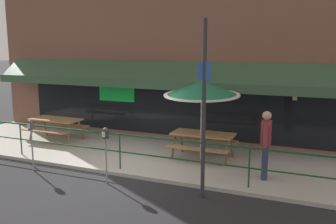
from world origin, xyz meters
The scene contains 11 objects.
ground_plane centered at (0.00, 0.00, 0.00)m, with size 120.00×120.00×0.00m, color #232326.
patio_deck centered at (0.00, 2.00, 0.05)m, with size 15.00×4.00×0.10m, color #ADA89E.
restaurant_building centered at (0.00, 4.23, 4.20)m, with size 15.00×1.60×8.47m.
patio_railing centered at (0.00, 0.30, 0.80)m, with size 13.84×0.04×0.97m.
picnic_table_left centered at (-3.61, 2.11, 0.71)m, with size 1.80×1.42×0.76m.
picnic_table_centre centered at (1.76, 2.05, 0.71)m, with size 1.80×1.42×0.76m.
patio_umbrella_centre centered at (1.76, 1.86, 2.18)m, with size 2.14×2.14×2.38m.
pedestrian_walking centered at (3.69, 1.06, 1.06)m, with size 0.28×0.62×1.71m.
parking_meter_near centered at (-2.26, -0.50, 1.15)m, with size 0.15×0.16×1.42m.
parking_meter_far centered at (0.10, -0.55, 1.15)m, with size 0.15×0.16×1.42m.
street_sign_pole centered at (2.56, -0.45, 2.03)m, with size 0.28×0.09×3.95m.
Camera 1 is at (4.96, -8.09, 3.40)m, focal length 40.00 mm.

